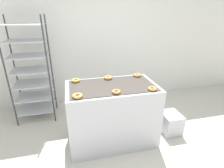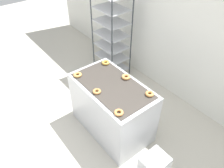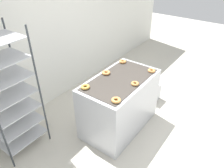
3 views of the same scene
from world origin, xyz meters
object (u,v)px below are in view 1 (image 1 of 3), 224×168
donut_near_center (116,92)px  glaze_bin (170,123)px  donut_far_center (108,78)px  donut_far_right (137,75)px  donut_far_left (76,80)px  baking_rack_cart (31,70)px  fryer_machine (112,114)px  donut_near_left (77,96)px  donut_near_right (152,89)px

donut_near_center → glaze_bin: bearing=11.6°
donut_far_center → donut_far_right: (0.48, 0.00, -0.00)m
glaze_bin → donut_far_center: bearing=162.2°
donut_far_left → donut_far_right: bearing=0.6°
donut_far_left → donut_far_center: 0.48m
baking_rack_cart → glaze_bin: (2.21, -1.01, -0.76)m
donut_far_left → baking_rack_cart: bearing=136.5°
donut_far_right → fryer_machine: bearing=-150.5°
fryer_machine → donut_near_center: bearing=-91.4°
donut_near_center → donut_far_left: donut_far_left is taller
donut_near_left → donut_near_center: bearing=1.1°
fryer_machine → donut_near_right: 0.73m
fryer_machine → glaze_bin: fryer_machine is taller
donut_near_center → donut_near_right: size_ratio=0.97×
glaze_bin → donut_near_right: 0.94m
donut_near_left → donut_near_center: donut_near_left is taller
baking_rack_cart → donut_near_right: size_ratio=15.66×
fryer_machine → baking_rack_cart: size_ratio=0.69×
fryer_machine → donut_near_right: (0.48, -0.27, 0.48)m
baking_rack_cart → donut_near_center: (1.22, -1.21, 0.00)m
fryer_machine → donut_far_right: donut_far_right is taller
glaze_bin → donut_near_left: donut_near_left is taller
donut_near_left → donut_far_left: size_ratio=0.99×
donut_near_center → donut_far_center: (0.00, 0.52, 0.00)m
glaze_bin → donut_near_center: size_ratio=3.07×
glaze_bin → donut_far_right: 0.98m
donut_near_right → donut_far_right: size_ratio=0.99×
donut_far_left → donut_near_left: bearing=-90.2°
glaze_bin → donut_far_right: bearing=147.7°
fryer_machine → donut_near_left: size_ratio=10.09×
fryer_machine → donut_far_left: bearing=152.1°
baking_rack_cart → donut_far_right: 1.83m
donut_near_center → donut_far_left: size_ratio=0.89×
donut_near_left → donut_far_left: bearing=89.8°
donut_far_left → fryer_machine: bearing=-27.9°
baking_rack_cart → donut_far_center: size_ratio=14.10×
donut_near_right → fryer_machine: bearing=150.2°
fryer_machine → baking_rack_cart: (-1.22, 0.96, 0.48)m
fryer_machine → donut_far_right: (0.47, 0.27, 0.48)m
donut_near_left → glaze_bin: bearing=8.2°
donut_far_center → donut_near_left: bearing=-132.5°
baking_rack_cart → donut_near_center: 1.72m
donut_far_left → donut_near_right: bearing=-28.8°
donut_near_right → baking_rack_cart: bearing=144.1°
fryer_machine → donut_far_center: bearing=90.7°
donut_near_center → donut_far_center: donut_far_center is taller
donut_near_left → donut_far_center: size_ratio=0.97×
donut_near_right → donut_far_left: (-0.97, 0.53, 0.00)m
donut_near_left → donut_far_right: same height
donut_near_center → donut_near_left: bearing=-178.9°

